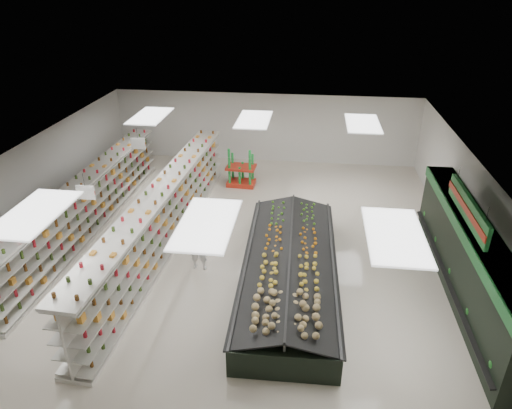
# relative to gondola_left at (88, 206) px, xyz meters

# --- Properties ---
(floor) EXTENTS (16.00, 16.00, 0.00)m
(floor) POSITION_rel_gondola_left_xyz_m (5.32, -0.67, -0.87)
(floor) COLOR beige
(floor) RESTS_ON ground
(ceiling) EXTENTS (14.00, 16.00, 0.02)m
(ceiling) POSITION_rel_gondola_left_xyz_m (5.32, -0.67, 2.33)
(ceiling) COLOR white
(ceiling) RESTS_ON wall_back
(wall_back) EXTENTS (14.00, 0.02, 3.20)m
(wall_back) POSITION_rel_gondola_left_xyz_m (5.32, 7.33, 0.73)
(wall_back) COLOR silver
(wall_back) RESTS_ON floor
(wall_left) EXTENTS (0.02, 16.00, 3.20)m
(wall_left) POSITION_rel_gondola_left_xyz_m (-1.68, -0.67, 0.73)
(wall_left) COLOR silver
(wall_left) RESTS_ON floor
(wall_right) EXTENTS (0.02, 16.00, 3.20)m
(wall_right) POSITION_rel_gondola_left_xyz_m (12.32, -0.67, 0.73)
(wall_right) COLOR silver
(wall_right) RESTS_ON floor
(produce_wall_case) EXTENTS (0.93, 8.00, 2.20)m
(produce_wall_case) POSITION_rel_gondola_left_xyz_m (11.85, -2.17, 0.37)
(produce_wall_case) COLOR black
(produce_wall_case) RESTS_ON floor
(aisle_sign_near) EXTENTS (0.52, 0.06, 0.75)m
(aisle_sign_near) POSITION_rel_gondola_left_xyz_m (1.52, -2.67, 1.88)
(aisle_sign_near) COLOR white
(aisle_sign_near) RESTS_ON ceiling
(aisle_sign_far) EXTENTS (0.52, 0.06, 0.75)m
(aisle_sign_far) POSITION_rel_gondola_left_xyz_m (1.52, 1.33, 1.88)
(aisle_sign_far) COLOR white
(aisle_sign_far) RESTS_ON ceiling
(hortifruti_banner) EXTENTS (0.12, 3.20, 0.95)m
(hortifruti_banner) POSITION_rel_gondola_left_xyz_m (11.57, -2.17, 1.78)
(hortifruti_banner) COLOR #1C692D
(hortifruti_banner) RESTS_ON ceiling
(gondola_left) EXTENTS (1.01, 10.95, 1.90)m
(gondola_left) POSITION_rel_gondola_left_xyz_m (0.00, 0.00, 0.00)
(gondola_left) COLOR silver
(gondola_left) RESTS_ON floor
(gondola_center) EXTENTS (1.43, 11.85, 2.05)m
(gondola_center) POSITION_rel_gondola_left_xyz_m (2.90, -0.68, 0.07)
(gondola_center) COLOR silver
(gondola_center) RESTS_ON floor
(produce_island) EXTENTS (2.83, 7.39, 1.09)m
(produce_island) POSITION_rel_gondola_left_xyz_m (7.07, -2.27, -0.37)
(produce_island) COLOR black
(produce_island) RESTS_ON floor
(soda_endcap) EXTENTS (1.25, 0.89, 1.54)m
(soda_endcap) POSITION_rel_gondola_left_xyz_m (4.66, 4.31, -0.12)
(soda_endcap) COLOR red
(soda_endcap) RESTS_ON floor
(shopper_main) EXTENTS (0.63, 0.42, 1.68)m
(shopper_main) POSITION_rel_gondola_left_xyz_m (4.32, -1.90, -0.03)
(shopper_main) COLOR silver
(shopper_main) RESTS_ON floor
(shopper_background) EXTENTS (0.50, 0.75, 1.48)m
(shopper_background) POSITION_rel_gondola_left_xyz_m (2.26, 2.79, -0.13)
(shopper_background) COLOR tan
(shopper_background) RESTS_ON floor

